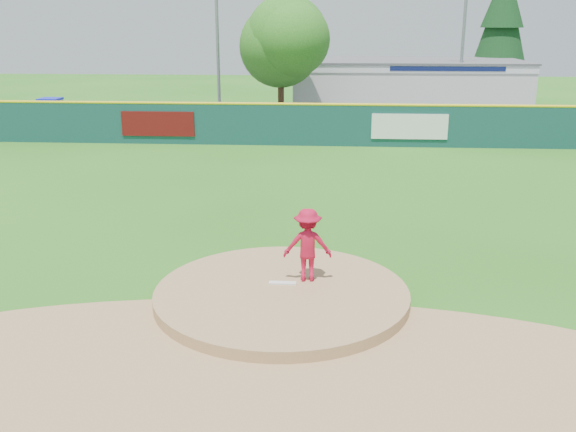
# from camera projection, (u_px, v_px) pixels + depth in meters

# --- Properties ---
(ground) EXTENTS (120.00, 120.00, 0.00)m
(ground) POSITION_uv_depth(u_px,v_px,m) (282.00, 300.00, 13.92)
(ground) COLOR #286B19
(ground) RESTS_ON ground
(pitchers_mound) EXTENTS (5.50, 5.50, 0.50)m
(pitchers_mound) POSITION_uv_depth(u_px,v_px,m) (282.00, 300.00, 13.92)
(pitchers_mound) COLOR #9E774C
(pitchers_mound) RESTS_ON ground
(pitching_rubber) EXTENTS (0.60, 0.15, 0.04)m
(pitching_rubber) POSITION_uv_depth(u_px,v_px,m) (283.00, 283.00, 14.12)
(pitching_rubber) COLOR white
(pitching_rubber) RESTS_ON pitchers_mound
(infield_dirt_arc) EXTENTS (15.40, 15.40, 0.01)m
(infield_dirt_arc) POSITION_uv_depth(u_px,v_px,m) (268.00, 372.00, 11.05)
(infield_dirt_arc) COLOR #9E774C
(infield_dirt_arc) RESTS_ON ground
(parking_lot) EXTENTS (44.00, 16.00, 0.02)m
(parking_lot) POSITION_uv_depth(u_px,v_px,m) (316.00, 119.00, 39.68)
(parking_lot) COLOR #38383A
(parking_lot) RESTS_ON ground
(pitcher) EXTENTS (1.10, 0.68, 1.65)m
(pitcher) POSITION_uv_depth(u_px,v_px,m) (308.00, 245.00, 14.12)
(pitcher) COLOR #B70F2F
(pitcher) RESTS_ON pitchers_mound
(van) EXTENTS (6.11, 3.77, 1.58)m
(van) POSITION_uv_depth(u_px,v_px,m) (256.00, 119.00, 34.00)
(van) COLOR silver
(van) RESTS_ON parking_lot
(pool_building_grp) EXTENTS (15.20, 8.20, 3.31)m
(pool_building_grp) POSITION_uv_depth(u_px,v_px,m) (406.00, 84.00, 43.57)
(pool_building_grp) COLOR silver
(pool_building_grp) RESTS_ON ground
(fence_banners) EXTENTS (15.76, 0.04, 1.20)m
(fence_banners) POSITION_uv_depth(u_px,v_px,m) (282.00, 125.00, 30.82)
(fence_banners) COLOR #600E0D
(fence_banners) RESTS_ON ground
(playground_slide) EXTENTS (1.11, 3.14, 1.73)m
(playground_slide) POSITION_uv_depth(u_px,v_px,m) (51.00, 114.00, 35.47)
(playground_slide) COLOR #1823D0
(playground_slide) RESTS_ON ground
(outfield_fence) EXTENTS (40.00, 0.14, 2.07)m
(outfield_fence) POSITION_uv_depth(u_px,v_px,m) (311.00, 123.00, 30.77)
(outfield_fence) COLOR #133F3D
(outfield_fence) RESTS_ON ground
(deciduous_tree) EXTENTS (5.60, 5.60, 7.36)m
(deciduous_tree) POSITION_uv_depth(u_px,v_px,m) (281.00, 44.00, 36.58)
(deciduous_tree) COLOR #382314
(deciduous_tree) RESTS_ON ground
(conifer_tree) EXTENTS (4.40, 4.40, 9.50)m
(conifer_tree) POSITION_uv_depth(u_px,v_px,m) (502.00, 25.00, 45.80)
(conifer_tree) COLOR #382314
(conifer_tree) RESTS_ON ground
(light_pole_left) EXTENTS (1.75, 0.25, 11.00)m
(light_pole_left) POSITION_uv_depth(u_px,v_px,m) (217.00, 17.00, 38.31)
(light_pole_left) COLOR gray
(light_pole_left) RESTS_ON ground
(light_pole_right) EXTENTS (1.75, 0.25, 10.00)m
(light_pole_right) POSITION_uv_depth(u_px,v_px,m) (464.00, 25.00, 39.38)
(light_pole_right) COLOR gray
(light_pole_right) RESTS_ON ground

